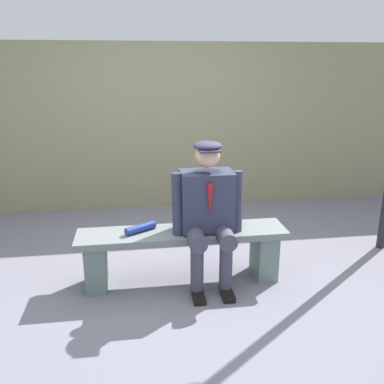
% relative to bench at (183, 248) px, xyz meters
% --- Properties ---
extents(ground_plane, '(30.00, 30.00, 0.00)m').
position_rel_bench_xyz_m(ground_plane, '(0.00, 0.00, -0.32)').
color(ground_plane, slate).
extents(bench, '(1.82, 0.38, 0.48)m').
position_rel_bench_xyz_m(bench, '(0.00, 0.00, 0.00)').
color(bench, slate).
rests_on(bench, ground).
extents(seated_man, '(0.61, 0.58, 1.27)m').
position_rel_bench_xyz_m(seated_man, '(-0.21, 0.06, 0.38)').
color(seated_man, '#2D3249').
rests_on(seated_man, ground).
extents(rolled_magazine, '(0.28, 0.21, 0.07)m').
position_rel_bench_xyz_m(rolled_magazine, '(0.36, -0.03, 0.19)').
color(rolled_magazine, navy).
rests_on(rolled_magazine, bench).
extents(stadium_wall, '(12.00, 0.24, 2.13)m').
position_rel_bench_xyz_m(stadium_wall, '(0.00, -2.18, 0.75)').
color(stadium_wall, gray).
rests_on(stadium_wall, ground).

